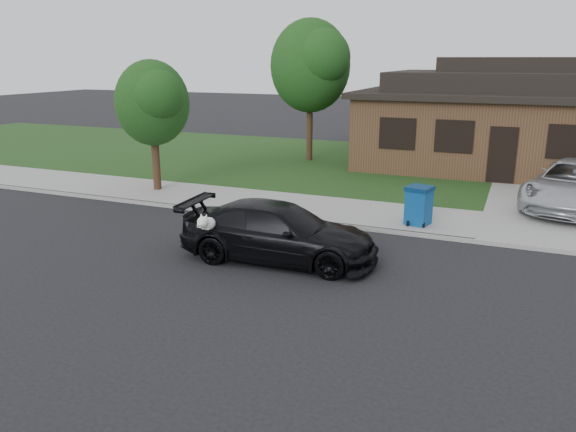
% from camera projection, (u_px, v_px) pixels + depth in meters
% --- Properties ---
extents(ground, '(120.00, 120.00, 0.00)m').
position_uv_depth(ground, '(294.00, 267.00, 13.16)').
color(ground, black).
rests_on(ground, ground).
extents(sidewalk, '(60.00, 3.00, 0.12)m').
position_uv_depth(sidewalk, '(354.00, 213.00, 17.59)').
color(sidewalk, gray).
rests_on(sidewalk, ground).
extents(curb, '(60.00, 0.12, 0.12)m').
position_uv_depth(curb, '(339.00, 225.00, 16.25)').
color(curb, gray).
rests_on(curb, ground).
extents(lawn, '(60.00, 13.00, 0.13)m').
position_uv_depth(lawn, '(405.00, 168.00, 24.69)').
color(lawn, '#193814').
rests_on(lawn, ground).
extents(driveway, '(4.50, 13.00, 0.14)m').
position_uv_depth(driveway, '(558.00, 195.00, 19.80)').
color(driveway, gray).
rests_on(driveway, ground).
extents(sedan, '(4.90, 2.43, 1.39)m').
position_uv_depth(sedan, '(278.00, 232.00, 13.49)').
color(sedan, black).
rests_on(sedan, ground).
extents(recycling_bin, '(0.81, 0.81, 1.11)m').
position_uv_depth(recycling_bin, '(419.00, 205.00, 16.03)').
color(recycling_bin, navy).
rests_on(recycling_bin, sidewalk).
extents(house, '(12.60, 8.60, 4.65)m').
position_uv_depth(house, '(508.00, 120.00, 24.42)').
color(house, '#422B1C').
rests_on(house, ground).
extents(tree_0, '(3.78, 3.60, 6.34)m').
position_uv_depth(tree_0, '(313.00, 64.00, 24.99)').
color(tree_0, '#332114').
rests_on(tree_0, ground).
extents(tree_2, '(2.73, 2.60, 4.59)m').
position_uv_depth(tree_2, '(153.00, 102.00, 19.55)').
color(tree_2, '#332114').
rests_on(tree_2, ground).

